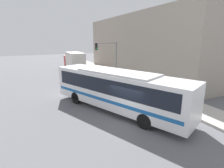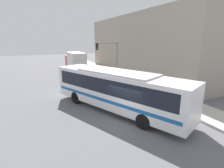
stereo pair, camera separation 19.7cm
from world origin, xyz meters
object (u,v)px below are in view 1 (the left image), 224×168
object	(u,v)px
traffic_light_pole	(109,54)
parking_meter	(130,77)
delivery_truck	(74,61)
fire_hydrant	(154,91)
city_bus	(116,88)

from	to	relation	value
traffic_light_pole	parking_meter	bearing A→B (deg)	-76.86
delivery_truck	fire_hydrant	xyz separation A→B (m)	(4.05, -17.28, -1.27)
fire_hydrant	parking_meter	bearing A→B (deg)	90.00
fire_hydrant	traffic_light_pole	world-z (taller)	traffic_light_pole
city_bus	parking_meter	size ratio (longest dim) A/B	9.52
delivery_truck	parking_meter	size ratio (longest dim) A/B	5.88
city_bus	fire_hydrant	xyz separation A→B (m)	(5.08, 1.72, -1.33)
fire_hydrant	parking_meter	size ratio (longest dim) A/B	0.60
city_bus	traffic_light_pole	bearing A→B (deg)	44.92
city_bus	delivery_truck	xyz separation A→B (m)	(1.03, 18.99, -0.06)
delivery_truck	city_bus	bearing A→B (deg)	-93.11
traffic_light_pole	delivery_truck	bearing A→B (deg)	110.08
parking_meter	fire_hydrant	bearing A→B (deg)	-90.00
delivery_truck	parking_meter	xyz separation A→B (m)	(4.05, -12.61, -0.79)
city_bus	delivery_truck	world-z (taller)	delivery_truck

